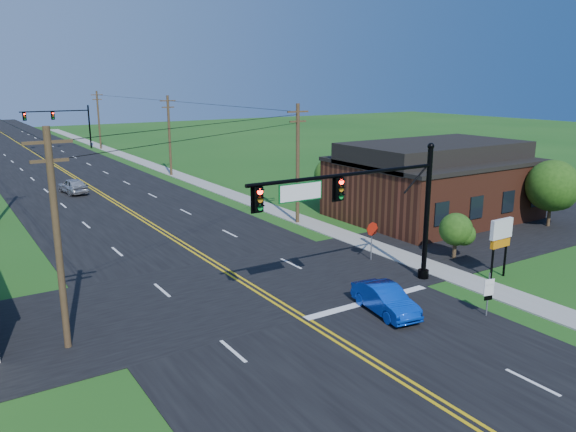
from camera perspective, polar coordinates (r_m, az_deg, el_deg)
ground at (r=21.20m, az=12.51°, el=-16.91°), size 260.00×260.00×0.00m
road_main at (r=64.85m, az=-20.51°, el=3.35°), size 16.00×220.00×0.04m
road_cross at (r=29.91m, az=-4.07°, el=-7.22°), size 70.00×10.00×0.04m
sidewalk at (r=58.68m, az=-8.28°, el=3.10°), size 2.00×160.00×0.08m
signal_mast_main at (r=27.75m, az=7.68°, el=1.23°), size 11.30×0.60×7.48m
signal_mast_far at (r=94.46m, az=-22.16°, el=8.97°), size 10.98×0.60×7.48m
brick_building at (r=45.98m, az=14.45°, el=2.82°), size 14.20×11.20×4.70m
utility_pole_left_a at (r=23.65m, az=-22.40°, el=-1.96°), size 1.80×0.28×9.00m
utility_pole_right_a at (r=42.01m, az=0.99°, el=5.53°), size 1.80×0.28×9.00m
utility_pole_right_b at (r=65.10m, az=-11.96°, el=8.14°), size 1.80×0.28×9.00m
utility_pole_right_c at (r=93.66m, az=-18.68°, el=9.33°), size 1.80×0.28×9.00m
tree_right_front at (r=45.62m, az=25.28°, el=2.80°), size 3.80×3.80×5.00m
tree_right_back at (r=49.12m, az=4.41°, el=4.17°), size 3.00×3.00×4.10m
shrub_corner at (r=35.46m, az=16.69°, el=-1.32°), size 2.00×2.00×2.86m
blue_car at (r=26.86m, az=9.86°, el=-8.41°), size 1.97×4.19×1.33m
distant_car at (r=57.71m, az=-21.00°, el=2.85°), size 2.30×4.52×1.48m
route_sign at (r=27.52m, az=19.70°, el=-7.22°), size 0.52×0.15×2.12m
stop_sign at (r=34.04m, az=8.54°, el=-1.71°), size 0.85×0.09×2.40m
pylon_sign at (r=32.66m, az=20.82°, el=-1.83°), size 1.63×0.25×3.35m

